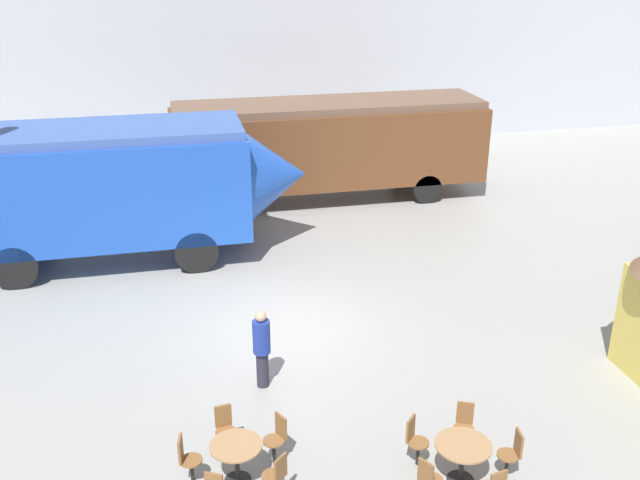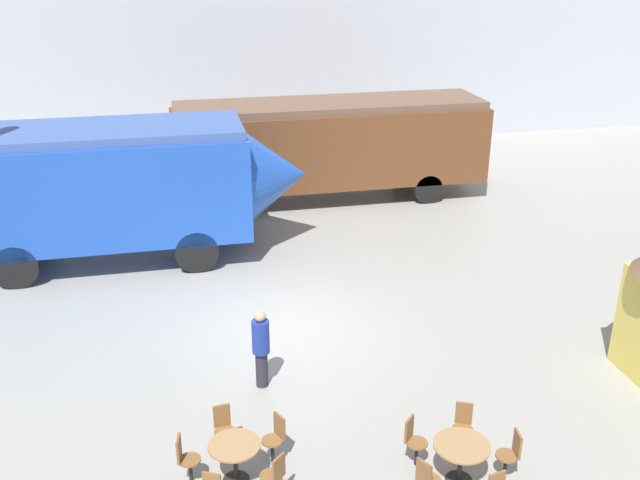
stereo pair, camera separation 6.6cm
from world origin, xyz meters
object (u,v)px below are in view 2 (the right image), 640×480
object	(u,v)px
streamlined_locomotive	(131,182)
cafe_table_mid	(461,452)
cafe_table_near	(235,452)
passenger_coach_wooden	(330,142)
visitor_person	(261,346)

from	to	relation	value
streamlined_locomotive	cafe_table_mid	world-z (taller)	streamlined_locomotive
cafe_table_near	passenger_coach_wooden	bearing A→B (deg)	70.86
cafe_table_near	cafe_table_mid	xyz separation A→B (m)	(3.52, -0.76, 0.01)
passenger_coach_wooden	cafe_table_mid	world-z (taller)	passenger_coach_wooden
streamlined_locomotive	visitor_person	world-z (taller)	streamlined_locomotive
cafe_table_mid	visitor_person	distance (m)	4.33
visitor_person	passenger_coach_wooden	bearing A→B (deg)	70.34
passenger_coach_wooden	streamlined_locomotive	distance (m)	7.31
cafe_table_near	cafe_table_mid	size ratio (longest dim) A/B	0.93
passenger_coach_wooden	cafe_table_near	xyz separation A→B (m)	(-4.58, -13.21, -1.38)
passenger_coach_wooden	streamlined_locomotive	world-z (taller)	streamlined_locomotive
passenger_coach_wooden	cafe_table_near	world-z (taller)	passenger_coach_wooden
passenger_coach_wooden	cafe_table_mid	size ratio (longest dim) A/B	11.32
cafe_table_near	cafe_table_mid	world-z (taller)	cafe_table_near
passenger_coach_wooden	cafe_table_mid	xyz separation A→B (m)	(-1.07, -13.97, -1.37)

